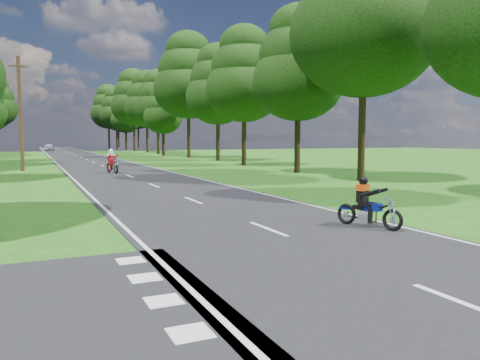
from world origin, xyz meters
name	(u,v)px	position (x,y,z in m)	size (l,w,h in m)	color
ground	(311,246)	(0.00, 0.00, 0.00)	(160.00, 160.00, 0.00)	#1C5012
main_road	(81,158)	(0.00, 50.00, 0.01)	(7.00, 140.00, 0.02)	black
road_markings	(81,158)	(-0.14, 48.13, 0.02)	(7.40, 140.00, 0.01)	silver
treeline	(83,95)	(1.43, 60.06, 8.25)	(40.00, 115.35, 14.78)	black
telegraph_pole	(20,113)	(-6.00, 28.00, 4.07)	(1.20, 0.26, 8.00)	#382616
rider_near_blue	(369,202)	(2.48, 1.13, 0.68)	(0.53, 1.59, 1.32)	navy
rider_far_red	(112,161)	(-0.55, 23.17, 0.82)	(0.64, 1.91, 1.59)	maroon
distant_car	(49,147)	(-2.31, 84.64, 0.69)	(1.58, 3.93, 1.34)	silver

